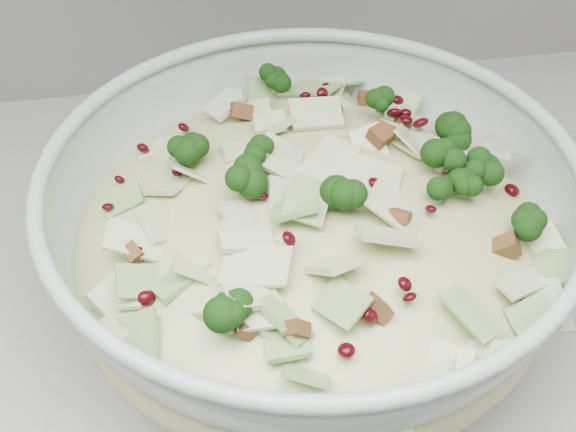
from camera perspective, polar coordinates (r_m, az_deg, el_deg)
name	(u,v)px	position (r m, az deg, el deg)	size (l,w,h in m)	color
mixing_bowl	(310,245)	(0.63, 1.58, -2.05)	(0.41, 0.41, 0.16)	#A9BAAF
salad	(311,220)	(0.62, 1.63, -0.30)	(0.48, 0.48, 0.17)	#BEC386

